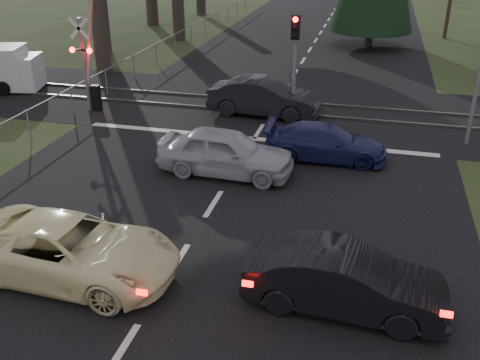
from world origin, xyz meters
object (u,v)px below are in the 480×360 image
(traffic_signal_center, at_px, (295,50))
(blue_sedan, at_px, (325,142))
(dark_hatchback, at_px, (345,281))
(dark_car_far, at_px, (264,98))
(silver_car, at_px, (226,152))
(crossing_signal, at_px, (89,62))
(cream_coupe, at_px, (70,249))

(traffic_signal_center, bearing_deg, blue_sedan, -65.23)
(traffic_signal_center, relative_size, blue_sedan, 1.01)
(traffic_signal_center, xyz_separation_m, blue_sedan, (1.70, -3.68, -2.22))
(dark_hatchback, relative_size, dark_car_far, 0.89)
(silver_car, bearing_deg, dark_car_far, 2.44)
(dark_car_far, bearing_deg, silver_car, -175.65)
(dark_hatchback, distance_m, dark_car_far, 12.32)
(dark_hatchback, xyz_separation_m, blue_sedan, (-1.19, 7.67, -0.08))
(crossing_signal, relative_size, cream_coupe, 1.42)
(crossing_signal, bearing_deg, cream_coupe, -64.34)
(silver_car, height_order, dark_car_far, dark_car_far)
(crossing_signal, relative_size, silver_car, 1.63)
(traffic_signal_center, xyz_separation_m, cream_coupe, (-3.09, -11.68, -2.12))
(crossing_signal, bearing_deg, dark_hatchback, -43.14)
(cream_coupe, bearing_deg, traffic_signal_center, -12.50)
(dark_hatchback, bearing_deg, dark_car_far, 22.49)
(cream_coupe, xyz_separation_m, blue_sedan, (4.79, 8.00, -0.10))
(crossing_signal, distance_m, dark_car_far, 7.29)
(dark_hatchback, xyz_separation_m, dark_car_far, (-4.09, 11.62, 0.08))
(crossing_signal, relative_size, traffic_signal_center, 1.70)
(blue_sedan, bearing_deg, dark_hatchback, -172.95)
(dark_hatchback, bearing_deg, cream_coupe, 96.27)
(blue_sedan, distance_m, dark_car_far, 4.90)
(dark_hatchback, xyz_separation_m, silver_car, (-4.09, 5.73, 0.06))
(dark_hatchback, bearing_deg, blue_sedan, 11.93)
(dark_hatchback, bearing_deg, crossing_signal, 49.98)
(silver_car, bearing_deg, traffic_signal_center, -9.62)
(traffic_signal_center, distance_m, cream_coupe, 12.27)
(dark_hatchback, height_order, blue_sedan, dark_hatchback)
(silver_car, xyz_separation_m, blue_sedan, (2.90, 1.94, -0.14))
(traffic_signal_center, bearing_deg, crossing_signal, -173.85)
(dark_car_far, bearing_deg, traffic_signal_center, -98.54)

